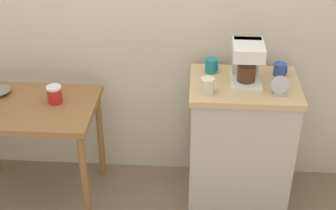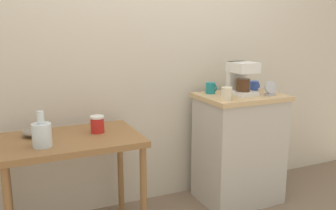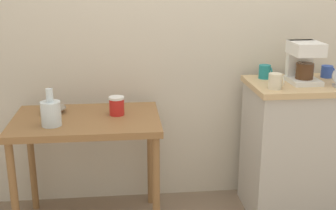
# 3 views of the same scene
# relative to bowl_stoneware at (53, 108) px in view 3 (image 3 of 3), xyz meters

# --- Properties ---
(wooden_table) EXTENTS (0.88, 0.59, 0.73)m
(wooden_table) POSITION_rel_bowl_stoneware_xyz_m (0.21, -0.12, -0.12)
(wooden_table) COLOR olive
(wooden_table) RESTS_ON ground_plane
(kitchen_counter) EXTENTS (0.66, 0.50, 0.90)m
(kitchen_counter) POSITION_rel_bowl_stoneware_xyz_m (1.57, -0.06, -0.31)
(kitchen_counter) COLOR #BCB7AD
(kitchen_counter) RESTS_ON ground_plane
(bowl_stoneware) EXTENTS (0.16, 0.16, 0.05)m
(bowl_stoneware) POSITION_rel_bowl_stoneware_xyz_m (0.00, 0.00, 0.00)
(bowl_stoneware) COLOR gray
(bowl_stoneware) RESTS_ON wooden_table
(glass_carafe_vase) EXTENTS (0.11, 0.11, 0.22)m
(glass_carafe_vase) POSITION_rel_bowl_stoneware_xyz_m (0.02, -0.24, 0.05)
(glass_carafe_vase) COLOR silver
(glass_carafe_vase) RESTS_ON wooden_table
(canister_enamel) EXTENTS (0.09, 0.09, 0.11)m
(canister_enamel) POSITION_rel_bowl_stoneware_xyz_m (0.39, -0.08, 0.03)
(canister_enamel) COLOR red
(canister_enamel) RESTS_ON wooden_table
(coffee_maker) EXTENTS (0.18, 0.22, 0.26)m
(coffee_maker) POSITION_rel_bowl_stoneware_xyz_m (1.57, -0.05, 0.28)
(coffee_maker) COLOR white
(coffee_maker) RESTS_ON kitchen_counter
(mug_blue) EXTENTS (0.08, 0.08, 0.08)m
(mug_blue) POSITION_rel_bowl_stoneware_xyz_m (1.79, 0.07, 0.18)
(mug_blue) COLOR #2D4CAD
(mug_blue) RESTS_ON kitchen_counter
(mug_dark_teal) EXTENTS (0.08, 0.08, 0.09)m
(mug_dark_teal) POSITION_rel_bowl_stoneware_xyz_m (1.37, 0.08, 0.18)
(mug_dark_teal) COLOR teal
(mug_dark_teal) RESTS_ON kitchen_counter
(mug_small_cream) EXTENTS (0.09, 0.08, 0.09)m
(mug_small_cream) POSITION_rel_bowl_stoneware_xyz_m (1.34, -0.20, 0.19)
(mug_small_cream) COLOR beige
(mug_small_cream) RESTS_ON kitchen_counter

